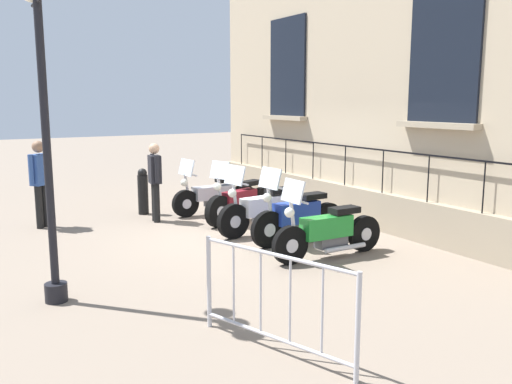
{
  "coord_description": "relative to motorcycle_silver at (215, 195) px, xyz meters",
  "views": [
    {
      "loc": [
        5.1,
        8.71,
        2.52
      ],
      "look_at": [
        -0.07,
        0.0,
        0.8
      ],
      "focal_mm": 37.77,
      "sensor_mm": 36.0,
      "label": 1
    }
  ],
  "objects": [
    {
      "name": "motorcycle_blue",
      "position": [
        -0.15,
        3.04,
        0.05
      ],
      "size": [
        2.01,
        0.66,
        1.4
      ],
      "color": "black",
      "rests_on": "ground_plane"
    },
    {
      "name": "ground_plane",
      "position": [
        0.19,
        2.04,
        -0.42
      ],
      "size": [
        60.0,
        60.0,
        0.0
      ],
      "primitive_type": "plane",
      "color": "gray"
    },
    {
      "name": "pedestrian_walking",
      "position": [
        1.43,
        0.11,
        0.52
      ],
      "size": [
        0.27,
        0.53,
        1.65
      ],
      "color": "black",
      "rests_on": "ground_plane"
    },
    {
      "name": "lamppost",
      "position": [
        4.15,
        3.85,
        2.52
      ],
      "size": [
        0.32,
        1.02,
        4.02
      ],
      "color": "black",
      "rests_on": "ground_plane"
    },
    {
      "name": "motorcycle_maroon",
      "position": [
        -0.08,
        1.06,
        0.0
      ],
      "size": [
        1.93,
        0.83,
        1.34
      ],
      "color": "black",
      "rests_on": "ground_plane"
    },
    {
      "name": "motorcycle_silver",
      "position": [
        0.0,
        0.0,
        0.0
      ],
      "size": [
        2.1,
        0.73,
        1.27
      ],
      "color": "black",
      "rests_on": "ground_plane"
    },
    {
      "name": "bollard",
      "position": [
        1.41,
        -0.75,
        0.1
      ],
      "size": [
        0.23,
        0.23,
        1.04
      ],
      "color": "black",
      "rests_on": "ground_plane"
    },
    {
      "name": "motorcycle_green",
      "position": [
        -0.01,
        4.08,
        0.02
      ],
      "size": [
        2.11,
        0.62,
        1.34
      ],
      "color": "black",
      "rests_on": "ground_plane"
    },
    {
      "name": "crowd_barrier",
      "position": [
        2.51,
        6.44,
        0.15
      ],
      "size": [
        0.65,
        1.84,
        1.05
      ],
      "color": "#B7B7BF",
      "rests_on": "ground_plane"
    },
    {
      "name": "pedestrian_standing",
      "position": [
        3.59,
        -0.52,
        0.58
      ],
      "size": [
        0.43,
        0.4,
        1.75
      ],
      "color": "black",
      "rests_on": "ground_plane"
    },
    {
      "name": "motorcycle_white",
      "position": [
        -0.02,
        2.12,
        0.03
      ],
      "size": [
        2.18,
        0.64,
        1.36
      ],
      "color": "black",
      "rests_on": "ground_plane"
    },
    {
      "name": "building_facade",
      "position": [
        -2.46,
        2.04,
        2.94
      ],
      "size": [
        0.82,
        10.66,
        6.94
      ],
      "color": "tan",
      "rests_on": "ground_plane"
    }
  ]
}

